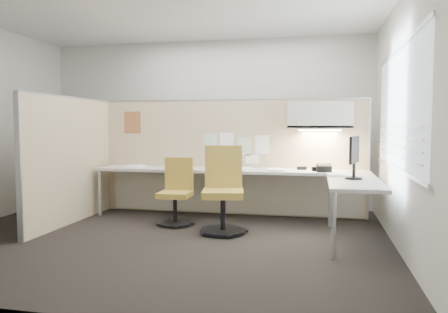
% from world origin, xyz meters
% --- Properties ---
extents(floor, '(5.50, 4.50, 0.01)m').
position_xyz_m(floor, '(0.00, 0.00, -0.01)').
color(floor, black).
rests_on(floor, ground).
extents(ceiling, '(5.50, 4.50, 0.01)m').
position_xyz_m(ceiling, '(0.00, 0.00, 2.80)').
color(ceiling, white).
rests_on(ceiling, wall_back).
extents(wall_back, '(5.50, 0.02, 2.80)m').
position_xyz_m(wall_back, '(0.00, 2.25, 1.40)').
color(wall_back, beige).
rests_on(wall_back, ground).
extents(wall_front, '(5.50, 0.02, 2.80)m').
position_xyz_m(wall_front, '(0.00, -2.25, 1.40)').
color(wall_front, beige).
rests_on(wall_front, ground).
extents(wall_right, '(0.02, 4.50, 2.80)m').
position_xyz_m(wall_right, '(2.75, 0.00, 1.40)').
color(wall_right, beige).
rests_on(wall_right, ground).
extents(window_pane, '(0.01, 2.80, 1.30)m').
position_xyz_m(window_pane, '(2.73, 0.00, 1.55)').
color(window_pane, '#ABB6C7').
rests_on(window_pane, wall_right).
extents(partition_back, '(4.10, 0.06, 1.75)m').
position_xyz_m(partition_back, '(0.55, 1.60, 0.88)').
color(partition_back, '#CBB58C').
rests_on(partition_back, floor).
extents(partition_left, '(0.06, 2.20, 1.75)m').
position_xyz_m(partition_left, '(-1.50, 0.50, 0.88)').
color(partition_left, '#CBB58C').
rests_on(partition_left, floor).
extents(desk, '(4.00, 2.07, 0.73)m').
position_xyz_m(desk, '(0.93, 1.13, 0.60)').
color(desk, beige).
rests_on(desk, floor).
extents(overhead_bin, '(0.90, 0.36, 0.38)m').
position_xyz_m(overhead_bin, '(1.90, 1.39, 1.51)').
color(overhead_bin, beige).
rests_on(overhead_bin, partition_back).
extents(task_light_strip, '(0.60, 0.06, 0.02)m').
position_xyz_m(task_light_strip, '(1.90, 1.39, 1.30)').
color(task_light_strip, '#FFEABF').
rests_on(task_light_strip, overhead_bin).
extents(pinned_papers, '(1.01, 0.00, 0.47)m').
position_xyz_m(pinned_papers, '(0.63, 1.57, 1.03)').
color(pinned_papers, '#8CBF8C').
rests_on(pinned_papers, partition_back).
extents(poster, '(0.28, 0.00, 0.35)m').
position_xyz_m(poster, '(-1.05, 1.57, 1.42)').
color(poster, orange).
rests_on(poster, partition_back).
extents(chair_left, '(0.48, 0.48, 0.91)m').
position_xyz_m(chair_left, '(-0.03, 0.72, 0.42)').
color(chair_left, black).
rests_on(chair_left, floor).
extents(chair_right, '(0.60, 0.62, 1.09)m').
position_xyz_m(chair_right, '(0.70, 0.42, 0.51)').
color(chair_right, black).
rests_on(chair_right, floor).
extents(monitor, '(0.20, 0.47, 0.51)m').
position_xyz_m(monitor, '(2.30, 0.36, 1.02)').
color(monitor, black).
rests_on(monitor, desk).
extents(phone, '(0.22, 0.21, 0.12)m').
position_xyz_m(phone, '(1.96, 1.15, 0.78)').
color(phone, black).
rests_on(phone, desk).
extents(stapler, '(0.15, 0.07, 0.05)m').
position_xyz_m(stapler, '(1.65, 1.36, 0.76)').
color(stapler, black).
rests_on(stapler, desk).
extents(tape_dispenser, '(0.11, 0.09, 0.06)m').
position_xyz_m(tape_dispenser, '(1.85, 1.25, 0.76)').
color(tape_dispenser, black).
rests_on(tape_dispenser, desk).
extents(coat_hook, '(0.18, 0.49, 1.44)m').
position_xyz_m(coat_hook, '(-1.58, -0.24, 1.41)').
color(coat_hook, silver).
rests_on(coat_hook, partition_left).
extents(paper_stack_0, '(0.23, 0.30, 0.03)m').
position_xyz_m(paper_stack_0, '(-0.85, 1.20, 0.74)').
color(paper_stack_0, white).
rests_on(paper_stack_0, desk).
extents(paper_stack_1, '(0.26, 0.32, 0.02)m').
position_xyz_m(paper_stack_1, '(-0.18, 1.32, 0.74)').
color(paper_stack_1, white).
rests_on(paper_stack_1, desk).
extents(paper_stack_2, '(0.24, 0.30, 0.03)m').
position_xyz_m(paper_stack_2, '(0.39, 1.20, 0.75)').
color(paper_stack_2, white).
rests_on(paper_stack_2, desk).
extents(paper_stack_3, '(0.26, 0.32, 0.02)m').
position_xyz_m(paper_stack_3, '(0.81, 1.34, 0.74)').
color(paper_stack_3, white).
rests_on(paper_stack_3, desk).
extents(paper_stack_4, '(0.26, 0.32, 0.02)m').
position_xyz_m(paper_stack_4, '(1.30, 1.20, 0.74)').
color(paper_stack_4, white).
rests_on(paper_stack_4, desk).
extents(paper_stack_5, '(0.25, 0.31, 0.02)m').
position_xyz_m(paper_stack_5, '(2.11, 0.71, 0.74)').
color(paper_stack_5, white).
rests_on(paper_stack_5, desk).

